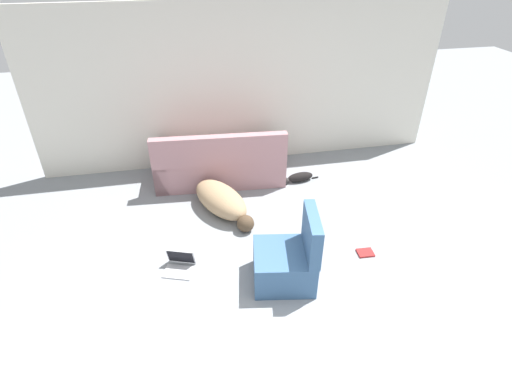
# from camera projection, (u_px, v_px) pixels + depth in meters

# --- Properties ---
(ground_plane) EXTENTS (20.00, 20.00, 0.00)m
(ground_plane) POSITION_uv_depth(u_px,v_px,m) (307.00, 322.00, 4.01)
(ground_plane) COLOR gray
(wall_back) EXTENTS (6.49, 0.06, 2.54)m
(wall_back) POSITION_uv_depth(u_px,v_px,m) (243.00, 87.00, 6.26)
(wall_back) COLOR silver
(wall_back) RESTS_ON ground_plane
(couch) EXTENTS (2.02, 0.95, 0.90)m
(couch) POSITION_uv_depth(u_px,v_px,m) (220.00, 164.00, 6.19)
(couch) COLOR #A3757A
(couch) RESTS_ON ground_plane
(dog) EXTENTS (0.89, 1.38, 0.37)m
(dog) POSITION_uv_depth(u_px,v_px,m) (222.00, 201.00, 5.53)
(dog) COLOR #A38460
(dog) RESTS_ON ground_plane
(cat) EXTENTS (0.60, 0.21, 0.15)m
(cat) POSITION_uv_depth(u_px,v_px,m) (299.00, 177.00, 6.27)
(cat) COLOR black
(cat) RESTS_ON ground_plane
(laptop_open) EXTENTS (0.41, 0.38, 0.23)m
(laptop_open) POSITION_uv_depth(u_px,v_px,m) (180.00, 263.00, 4.63)
(laptop_open) COLOR #B7B7BC
(laptop_open) RESTS_ON ground_plane
(book_red) EXTENTS (0.20, 0.17, 0.02)m
(book_red) POSITION_uv_depth(u_px,v_px,m) (365.00, 253.00, 4.87)
(book_red) COLOR maroon
(book_red) RESTS_ON ground_plane
(side_chair) EXTENTS (0.76, 0.72, 0.88)m
(side_chair) POSITION_uv_depth(u_px,v_px,m) (288.00, 260.00, 4.37)
(side_chair) COLOR #385B84
(side_chair) RESTS_ON ground_plane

